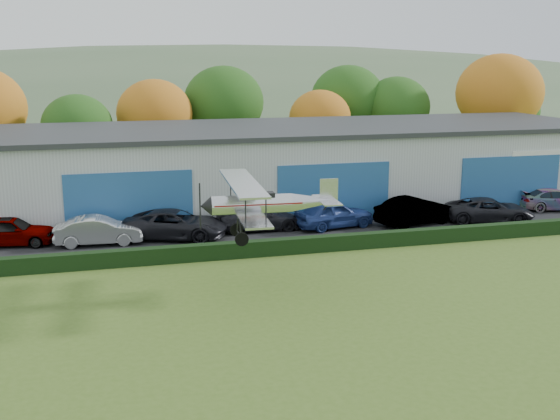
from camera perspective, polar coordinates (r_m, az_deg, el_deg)
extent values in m
plane|color=#466520|center=(20.52, 11.84, -16.09)|extent=(300.00, 300.00, 0.00)
cube|color=black|center=(39.89, 2.23, -1.50)|extent=(48.00, 9.00, 0.05)
cube|color=black|center=(35.39, 4.52, -2.75)|extent=(46.00, 0.60, 0.80)
cube|color=#B2B7BC|center=(46.53, 2.08, 3.65)|extent=(40.00, 12.00, 5.00)
cube|color=#2D3033|center=(46.19, 2.11, 6.90)|extent=(40.60, 12.60, 0.30)
cube|color=#265897|center=(38.76, -12.45, 0.48)|extent=(7.00, 0.12, 3.60)
cube|color=#265897|center=(41.00, 4.53, 1.40)|extent=(7.00, 0.12, 3.60)
cube|color=#265897|center=(46.34, 18.69, 2.07)|extent=(7.00, 0.12, 3.60)
cylinder|color=#3D2614|center=(54.65, -16.37, 3.14)|extent=(0.36, 0.36, 2.45)
ellipsoid|color=#1E4C14|center=(54.22, -16.60, 6.75)|extent=(5.32, 5.32, 4.79)
cylinder|color=#3D2614|center=(56.75, -10.27, 3.97)|extent=(0.36, 0.36, 2.80)
ellipsoid|color=#B75716|center=(56.30, -10.43, 7.95)|extent=(6.08, 6.08, 5.47)
cylinder|color=#3D2614|center=(59.45, -4.66, 4.69)|extent=(0.36, 0.36, 3.15)
ellipsoid|color=#1E4C14|center=(59.00, -4.74, 8.98)|extent=(6.84, 6.84, 6.16)
cylinder|color=#3D2614|center=(59.53, 3.32, 4.38)|extent=(0.36, 0.36, 2.45)
ellipsoid|color=#B75716|center=(59.13, 3.36, 7.70)|extent=(5.32, 5.32, 4.79)
cylinder|color=#3D2614|center=(64.24, 9.58, 4.99)|extent=(0.36, 0.36, 2.80)
ellipsoid|color=#1E4C14|center=(63.85, 9.71, 8.51)|extent=(6.08, 6.08, 5.47)
cylinder|color=#3D2614|center=(64.50, 17.58, 4.92)|extent=(0.36, 0.36, 3.50)
ellipsoid|color=#B75716|center=(64.08, 17.88, 9.31)|extent=(7.60, 7.60, 6.84)
cylinder|color=#3D2614|center=(70.06, 18.59, 4.99)|extent=(0.36, 0.36, 2.45)
ellipsoid|color=#1E4C14|center=(69.72, 18.79, 7.81)|extent=(5.32, 5.32, 4.79)
cylinder|color=#3D2614|center=(64.54, 5.60, 5.30)|extent=(0.36, 0.36, 3.15)
ellipsoid|color=#1E4C14|center=(64.12, 5.69, 9.25)|extent=(6.84, 6.84, 6.16)
ellipsoid|color=#4C6642|center=(160.51, -4.51, 3.60)|extent=(320.00, 196.00, 56.00)
ellipsoid|color=#4C6642|center=(185.46, 17.37, 6.00)|extent=(240.00, 126.00, 36.00)
imported|color=gray|center=(38.66, -21.68, -1.63)|extent=(4.82, 2.48, 1.57)
imported|color=silver|center=(37.39, -14.93, -1.67)|extent=(4.64, 1.84, 1.50)
imported|color=black|center=(37.77, -8.76, -1.19)|extent=(6.20, 4.37, 1.57)
imported|color=black|center=(39.14, -1.83, -0.66)|extent=(4.97, 2.06, 1.44)
imported|color=navy|center=(39.80, 4.53, -0.35)|extent=(4.94, 2.67, 1.60)
imported|color=gray|center=(41.24, 11.26, -0.06)|extent=(5.28, 2.95, 1.65)
imported|color=black|center=(42.98, 17.13, -0.01)|extent=(5.67, 3.83, 1.44)
imported|color=gray|center=(47.86, 21.99, 0.83)|extent=(4.97, 2.77, 1.36)
cylinder|color=silver|center=(28.74, -2.42, 0.49)|extent=(3.42, 1.01, 0.80)
cone|color=silver|center=(29.26, 2.75, 0.70)|extent=(2.00, 0.92, 0.80)
cone|color=black|center=(28.52, -6.22, 0.33)|extent=(0.49, 0.83, 0.80)
cube|color=maroon|center=(28.77, -1.90, 0.60)|extent=(3.78, 1.05, 0.05)
cube|color=black|center=(28.73, -1.55, 1.25)|extent=(1.10, 0.60, 0.22)
cube|color=silver|center=(28.77, -2.77, -0.05)|extent=(1.51, 6.46, 0.09)
cube|color=silver|center=(28.51, -3.15, 2.29)|extent=(1.63, 6.82, 0.09)
cylinder|color=black|center=(26.35, -2.89, 0.11)|extent=(0.06, 0.06, 1.16)
cylinder|color=black|center=(26.48, -1.18, 0.19)|extent=(0.06, 0.06, 1.16)
cylinder|color=black|center=(30.84, -4.16, 1.94)|extent=(0.06, 0.06, 1.16)
cylinder|color=black|center=(30.95, -2.68, 2.00)|extent=(0.06, 0.06, 1.16)
cylinder|color=black|center=(28.26, -3.05, 1.56)|extent=(0.07, 0.19, 0.66)
cylinder|color=black|center=(28.87, -3.23, 1.79)|extent=(0.07, 0.19, 0.66)
cylinder|color=black|center=(28.47, -3.35, -1.20)|extent=(0.10, 0.62, 1.09)
cylinder|color=black|center=(29.20, -3.56, -0.85)|extent=(0.10, 0.62, 1.09)
cylinder|color=black|center=(28.97, -3.44, -2.05)|extent=(0.17, 1.69, 0.06)
cylinder|color=black|center=(28.20, -3.22, -2.46)|extent=(0.58, 0.16, 0.57)
cylinder|color=black|center=(29.73, -3.66, -1.67)|extent=(0.58, 0.16, 0.57)
cylinder|color=black|center=(29.46, 3.92, 0.33)|extent=(0.33, 0.07, 0.38)
cube|color=silver|center=(29.40, 3.93, 0.84)|extent=(0.95, 2.36, 0.05)
cube|color=silver|center=(29.34, 4.11, 1.69)|extent=(0.80, 0.10, 0.98)
cube|color=black|center=(28.50, -6.70, 0.31)|extent=(0.06, 0.11, 1.96)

